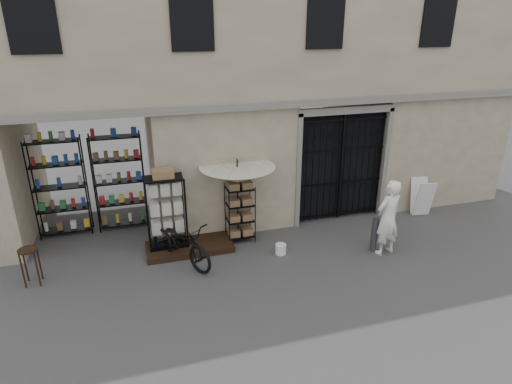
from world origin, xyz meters
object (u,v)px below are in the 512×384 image
object	(u,v)px
market_umbrella	(237,170)
steel_bollard	(374,234)
wooden_stool	(31,266)
wire_rack	(240,214)
white_bucket	(281,249)
shopkeeper	(384,252)
bicycle	(182,263)
easel_sign	(422,197)
display_cabinet	(167,215)

from	to	relation	value
market_umbrella	steel_bollard	world-z (taller)	market_umbrella
wooden_stool	wire_rack	bearing A→B (deg)	7.74
white_bucket	shopkeeper	xyz separation A→B (m)	(2.34, -0.65, -0.12)
bicycle	easel_sign	world-z (taller)	easel_sign
display_cabinet	wire_rack	world-z (taller)	display_cabinet
shopkeeper	wire_rack	bearing A→B (deg)	-40.71
wooden_stool	easel_sign	size ratio (longest dim) A/B	0.79
display_cabinet	shopkeeper	distance (m)	5.13
wire_rack	easel_sign	world-z (taller)	wire_rack
white_bucket	shopkeeper	distance (m)	2.43
white_bucket	easel_sign	world-z (taller)	easel_sign
wooden_stool	steel_bollard	size ratio (longest dim) A/B	0.96
display_cabinet	steel_bollard	xyz separation A→B (m)	(4.61, -1.40, -0.49)
easel_sign	display_cabinet	bearing A→B (deg)	-170.93
steel_bollard	white_bucket	bearing A→B (deg)	167.36
display_cabinet	bicycle	xyz separation A→B (m)	(0.21, -0.65, -0.90)
white_bucket	wooden_stool	size ratio (longest dim) A/B	0.31
display_cabinet	wire_rack	bearing A→B (deg)	-9.42
market_umbrella	bicycle	distance (m)	2.45
steel_bollard	display_cabinet	bearing A→B (deg)	163.15
market_umbrella	wooden_stool	bearing A→B (deg)	-172.03
white_bucket	steel_bollard	xyz separation A→B (m)	(2.14, -0.48, 0.30)
market_umbrella	shopkeeper	xyz separation A→B (m)	(3.11, -1.59, -1.82)
wire_rack	white_bucket	xyz separation A→B (m)	(0.72, -0.94, -0.59)
wire_rack	wooden_stool	world-z (taller)	wire_rack
display_cabinet	wooden_stool	size ratio (longest dim) A/B	2.26
display_cabinet	steel_bollard	bearing A→B (deg)	-26.92
wire_rack	easel_sign	xyz separation A→B (m)	(5.19, -0.01, -0.18)
bicycle	wooden_stool	xyz separation A→B (m)	(-3.03, 0.05, 0.42)
market_umbrella	display_cabinet	bearing A→B (deg)	-178.94
market_umbrella	easel_sign	size ratio (longest dim) A/B	2.47
wooden_stool	market_umbrella	bearing A→B (deg)	7.97
easel_sign	bicycle	bearing A→B (deg)	-165.38
steel_bollard	shopkeeper	size ratio (longest dim) A/B	0.46
wire_rack	steel_bollard	world-z (taller)	wire_rack
wire_rack	steel_bollard	xyz separation A→B (m)	(2.86, -1.42, -0.29)
market_umbrella	shopkeeper	bearing A→B (deg)	-27.17
bicycle	shopkeeper	bearing A→B (deg)	-44.06
market_umbrella	white_bucket	world-z (taller)	market_umbrella
display_cabinet	shopkeeper	size ratio (longest dim) A/B	1.01
steel_bollard	shopkeeper	xyz separation A→B (m)	(0.19, -0.17, -0.42)
market_umbrella	bicycle	world-z (taller)	market_umbrella
wooden_stool	white_bucket	bearing A→B (deg)	-3.42
market_umbrella	wooden_stool	distance (m)	4.77
display_cabinet	easel_sign	world-z (taller)	display_cabinet
display_cabinet	steel_bollard	size ratio (longest dim) A/B	2.18
wire_rack	bicycle	size ratio (longest dim) A/B	0.75
white_bucket	market_umbrella	bearing A→B (deg)	129.10
shopkeeper	white_bucket	bearing A→B (deg)	-28.83
white_bucket	shopkeeper	size ratio (longest dim) A/B	0.14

